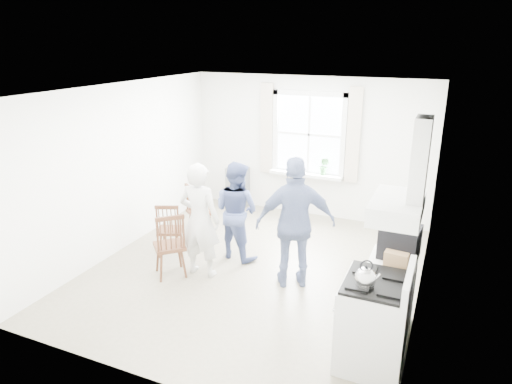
% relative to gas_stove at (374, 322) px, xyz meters
% --- Properties ---
extents(room_shell, '(4.62, 5.12, 2.64)m').
position_rel_gas_stove_xyz_m(room_shell, '(-1.91, 1.35, 0.82)').
color(room_shell, gray).
rests_on(room_shell, ground).
extents(window_assembly, '(1.88, 0.24, 1.70)m').
position_rel_gas_stove_xyz_m(window_assembly, '(-1.91, 3.80, 0.98)').
color(window_assembly, white).
rests_on(window_assembly, room_shell).
extents(range_hood, '(0.45, 0.76, 0.94)m').
position_rel_gas_stove_xyz_m(range_hood, '(0.16, -0.00, 1.42)').
color(range_hood, white).
rests_on(range_hood, room_shell).
extents(shelf_unit, '(0.40, 0.30, 0.80)m').
position_rel_gas_stove_xyz_m(shelf_unit, '(-3.31, 3.68, -0.08)').
color(shelf_unit, slate).
rests_on(shelf_unit, ground).
extents(gas_stove, '(0.68, 0.76, 1.12)m').
position_rel_gas_stove_xyz_m(gas_stove, '(0.00, 0.00, 0.00)').
color(gas_stove, silver).
rests_on(gas_stove, ground).
extents(kettle, '(0.20, 0.20, 0.29)m').
position_rel_gas_stove_xyz_m(kettle, '(-0.10, -0.16, 0.56)').
color(kettle, silver).
rests_on(kettle, gas_stove).
extents(low_cabinet, '(0.50, 0.55, 0.90)m').
position_rel_gas_stove_xyz_m(low_cabinet, '(0.07, 0.70, -0.03)').
color(low_cabinet, white).
rests_on(low_cabinet, ground).
extents(stereo_stack, '(0.45, 0.41, 0.37)m').
position_rel_gas_stove_xyz_m(stereo_stack, '(0.11, 0.74, 0.60)').
color(stereo_stack, black).
rests_on(stereo_stack, low_cabinet).
extents(cardboard_box, '(0.26, 0.20, 0.16)m').
position_rel_gas_stove_xyz_m(cardboard_box, '(0.11, 0.52, 0.50)').
color(cardboard_box, '#A37B4F').
rests_on(cardboard_box, low_cabinet).
extents(windsor_chair_a, '(0.48, 0.47, 0.87)m').
position_rel_gas_stove_xyz_m(windsor_chair_a, '(-3.29, 1.22, 0.05)').
color(windsor_chair_a, '#462616').
rests_on(windsor_chair_a, ground).
extents(windsor_chair_b, '(0.53, 0.53, 0.91)m').
position_rel_gas_stove_xyz_m(windsor_chair_b, '(-3.34, 2.07, 0.07)').
color(windsor_chair_b, '#462616').
rests_on(windsor_chair_b, ground).
extents(windsor_chair_c, '(0.57, 0.57, 0.97)m').
position_rel_gas_stove_xyz_m(windsor_chair_c, '(-2.89, 0.67, 0.11)').
color(windsor_chair_c, '#462616').
rests_on(windsor_chair_c, ground).
extents(person_left, '(0.62, 0.62, 1.65)m').
position_rel_gas_stove_xyz_m(person_left, '(-2.57, 0.95, 0.34)').
color(person_left, silver).
rests_on(person_left, ground).
extents(person_mid, '(0.89, 0.89, 1.52)m').
position_rel_gas_stove_xyz_m(person_mid, '(-2.35, 1.65, 0.27)').
color(person_mid, '#455280').
rests_on(person_mid, ground).
extents(person_right, '(1.41, 1.41, 1.80)m').
position_rel_gas_stove_xyz_m(person_right, '(-1.26, 1.19, 0.42)').
color(person_right, navy).
rests_on(person_right, ground).
extents(potted_plant, '(0.22, 0.22, 0.33)m').
position_rel_gas_stove_xyz_m(potted_plant, '(-1.57, 3.71, 0.53)').
color(potted_plant, '#347535').
rests_on(potted_plant, window_assembly).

